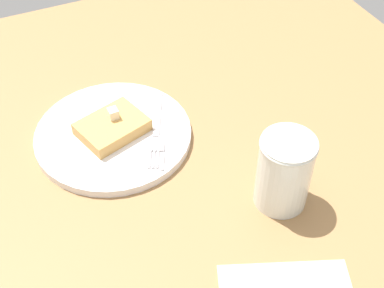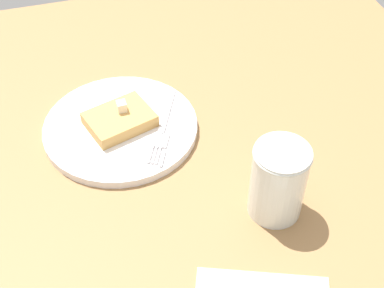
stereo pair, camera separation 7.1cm
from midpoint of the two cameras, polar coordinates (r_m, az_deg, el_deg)
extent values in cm
cube|color=#986F43|center=(76.14, 1.82, -2.51)|extent=(97.35, 97.35, 2.09)
cylinder|color=white|center=(79.61, -5.08, 1.64)|extent=(22.84, 22.84, 1.25)
torus|color=#332C35|center=(79.46, -5.10, 1.76)|extent=(22.84, 22.84, 0.80)
cube|color=tan|center=(78.52, -5.16, 2.49)|extent=(9.49, 10.97, 1.95)
cube|color=#F9EAC7|center=(78.06, -4.94, 3.90)|extent=(1.52, 1.37, 1.49)
cube|color=silver|center=(80.76, 0.01, 3.40)|extent=(9.43, 5.07, 0.36)
cube|color=silver|center=(76.16, -0.72, 0.23)|extent=(3.47, 3.18, 0.36)
cube|color=silver|center=(74.00, -0.46, -1.46)|extent=(3.03, 1.65, 0.36)
cube|color=silver|center=(74.06, -0.88, -1.42)|extent=(3.03, 1.65, 0.36)
cube|color=silver|center=(74.13, -1.30, -1.37)|extent=(3.03, 1.65, 0.36)
cube|color=silver|center=(74.20, -1.72, -1.32)|extent=(3.03, 1.65, 0.36)
cylinder|color=#351705|center=(68.29, 12.03, -4.83)|extent=(6.35, 6.35, 7.94)
cylinder|color=silver|center=(67.29, 12.20, -4.09)|extent=(6.91, 6.91, 10.63)
torus|color=silver|center=(63.76, 12.85, -1.23)|extent=(7.13, 7.13, 0.50)
camera|label=1|loc=(0.04, -87.13, 2.88)|focal=50.00mm
camera|label=2|loc=(0.04, 92.87, -2.88)|focal=50.00mm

